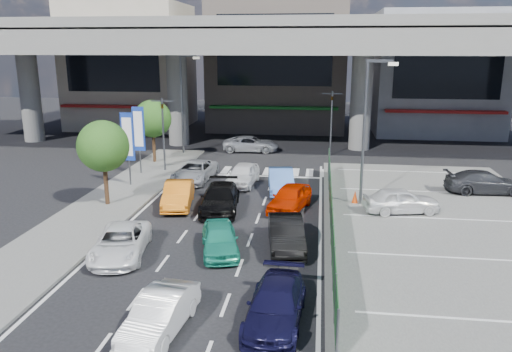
# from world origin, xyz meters

# --- Properties ---
(ground) EXTENTS (120.00, 120.00, 0.00)m
(ground) POSITION_xyz_m (0.00, 0.00, 0.00)
(ground) COLOR black
(ground) RESTS_ON ground
(parking_lot) EXTENTS (12.00, 28.00, 0.06)m
(parking_lot) POSITION_xyz_m (11.00, 2.00, 0.03)
(parking_lot) COLOR #585856
(parking_lot) RESTS_ON ground
(sidewalk_left) EXTENTS (4.00, 30.00, 0.12)m
(sidewalk_left) POSITION_xyz_m (-7.00, 4.00, 0.06)
(sidewalk_left) COLOR #585856
(sidewalk_left) RESTS_ON ground
(fence_run) EXTENTS (0.16, 22.00, 1.80)m
(fence_run) POSITION_xyz_m (5.30, 1.00, 0.90)
(fence_run) COLOR #1B5023
(fence_run) RESTS_ON ground
(expressway) EXTENTS (64.00, 14.00, 10.75)m
(expressway) POSITION_xyz_m (0.00, 22.00, 8.76)
(expressway) COLOR slate
(expressway) RESTS_ON ground
(building_west) EXTENTS (12.00, 10.90, 13.00)m
(building_west) POSITION_xyz_m (-16.00, 31.97, 6.49)
(building_west) COLOR #A79E87
(building_west) RESTS_ON ground
(building_center) EXTENTS (14.00, 10.90, 15.00)m
(building_center) POSITION_xyz_m (0.00, 32.97, 7.49)
(building_center) COLOR gray
(building_center) RESTS_ON ground
(building_east) EXTENTS (12.00, 10.90, 12.00)m
(building_east) POSITION_xyz_m (16.00, 31.97, 5.99)
(building_east) COLOR gray
(building_east) RESTS_ON ground
(traffic_light_left) EXTENTS (1.60, 1.24, 5.20)m
(traffic_light_left) POSITION_xyz_m (-6.20, 12.00, 3.94)
(traffic_light_left) COLOR #595B60
(traffic_light_left) RESTS_ON ground
(traffic_light_right) EXTENTS (1.60, 1.24, 5.20)m
(traffic_light_right) POSITION_xyz_m (5.50, 19.00, 3.94)
(traffic_light_right) COLOR #595B60
(traffic_light_right) RESTS_ON ground
(street_lamp_right) EXTENTS (1.65, 0.22, 8.00)m
(street_lamp_right) POSITION_xyz_m (7.17, 6.00, 4.77)
(street_lamp_right) COLOR #595B60
(street_lamp_right) RESTS_ON ground
(street_lamp_left) EXTENTS (1.65, 0.22, 8.00)m
(street_lamp_left) POSITION_xyz_m (-6.33, 18.00, 4.77)
(street_lamp_left) COLOR #595B60
(street_lamp_left) RESTS_ON ground
(signboard_near) EXTENTS (0.80, 0.14, 4.70)m
(signboard_near) POSITION_xyz_m (-7.20, 7.99, 3.06)
(signboard_near) COLOR #595B60
(signboard_near) RESTS_ON ground
(signboard_far) EXTENTS (0.80, 0.14, 4.70)m
(signboard_far) POSITION_xyz_m (-7.60, 10.99, 3.06)
(signboard_far) COLOR #595B60
(signboard_far) RESTS_ON ground
(tree_near) EXTENTS (2.80, 2.80, 4.80)m
(tree_near) POSITION_xyz_m (-7.00, 4.00, 3.39)
(tree_near) COLOR #382314
(tree_near) RESTS_ON ground
(tree_far) EXTENTS (2.80, 2.80, 4.80)m
(tree_far) POSITION_xyz_m (-7.80, 14.50, 3.39)
(tree_far) COLOR #382314
(tree_far) RESTS_ON ground
(hatch_white_back_mid) EXTENTS (1.74, 3.91, 1.25)m
(hatch_white_back_mid) POSITION_xyz_m (-0.09, -7.91, 0.62)
(hatch_white_back_mid) COLOR white
(hatch_white_back_mid) RESTS_ON ground
(minivan_navy_back) EXTENTS (1.96, 4.35, 1.24)m
(minivan_navy_back) POSITION_xyz_m (3.42, -6.88, 0.62)
(minivan_navy_back) COLOR black
(minivan_navy_back) RESTS_ON ground
(sedan_white_mid_left) EXTENTS (2.77, 4.72, 1.23)m
(sedan_white_mid_left) POSITION_xyz_m (-3.56, -2.50, 0.62)
(sedan_white_mid_left) COLOR white
(sedan_white_mid_left) RESTS_ON ground
(taxi_teal_mid) EXTENTS (2.41, 4.02, 1.28)m
(taxi_teal_mid) POSITION_xyz_m (0.51, -1.57, 0.64)
(taxi_teal_mid) COLOR #209C7D
(taxi_teal_mid) RESTS_ON ground
(hatch_black_mid_right) EXTENTS (2.03, 4.35, 1.38)m
(hatch_black_mid_right) POSITION_xyz_m (3.31, -0.75, 0.69)
(hatch_black_mid_right) COLOR black
(hatch_black_mid_right) RESTS_ON ground
(taxi_orange_left) EXTENTS (2.15, 4.38, 1.38)m
(taxi_orange_left) POSITION_xyz_m (-3.04, 4.42, 0.69)
(taxi_orange_left) COLOR orange
(taxi_orange_left) RESTS_ON ground
(sedan_black_mid) EXTENTS (2.41, 4.93, 1.38)m
(sedan_black_mid) POSITION_xyz_m (-0.60, 4.00, 0.69)
(sedan_black_mid) COLOR black
(sedan_black_mid) RESTS_ON ground
(taxi_orange_right) EXTENTS (2.58, 4.33, 1.38)m
(taxi_orange_right) POSITION_xyz_m (3.14, 4.60, 0.69)
(taxi_orange_right) COLOR red
(taxi_orange_right) RESTS_ON ground
(wagon_silver_front_left) EXTENTS (2.46, 4.85, 1.31)m
(wagon_silver_front_left) POSITION_xyz_m (-3.46, 9.74, 0.66)
(wagon_silver_front_left) COLOR #A1A3A8
(wagon_silver_front_left) RESTS_ON ground
(sedan_white_front_mid) EXTENTS (1.95, 4.17, 1.38)m
(sedan_white_front_mid) POSITION_xyz_m (-0.18, 9.31, 0.69)
(sedan_white_front_mid) COLOR white
(sedan_white_front_mid) RESTS_ON ground
(kei_truck_front_right) EXTENTS (2.01, 4.35, 1.38)m
(kei_truck_front_right) POSITION_xyz_m (2.37, 8.12, 0.69)
(kei_truck_front_right) COLOR #5384D9
(kei_truck_front_right) RESTS_ON ground
(crossing_wagon_silver) EXTENTS (4.78, 2.38, 1.30)m
(crossing_wagon_silver) POSITION_xyz_m (-1.13, 19.71, 0.65)
(crossing_wagon_silver) COLOR #A9ACB1
(crossing_wagon_silver) RESTS_ON ground
(parked_sedan_white) EXTENTS (4.22, 2.40, 1.35)m
(parked_sedan_white) POSITION_xyz_m (9.01, 4.76, 0.74)
(parked_sedan_white) COLOR silver
(parked_sedan_white) RESTS_ON parking_lot
(parked_sedan_dgrey) EXTENTS (4.71, 2.14, 1.34)m
(parked_sedan_dgrey) POSITION_xyz_m (14.56, 9.18, 0.73)
(parked_sedan_dgrey) COLOR #2B2C2F
(parked_sedan_dgrey) RESTS_ON parking_lot
(traffic_cone) EXTENTS (0.41, 0.41, 0.69)m
(traffic_cone) POSITION_xyz_m (6.72, 6.19, 0.41)
(traffic_cone) COLOR #D23C0B
(traffic_cone) RESTS_ON parking_lot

